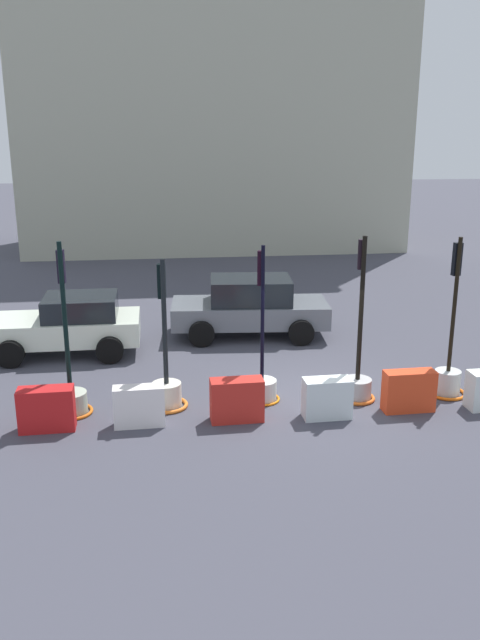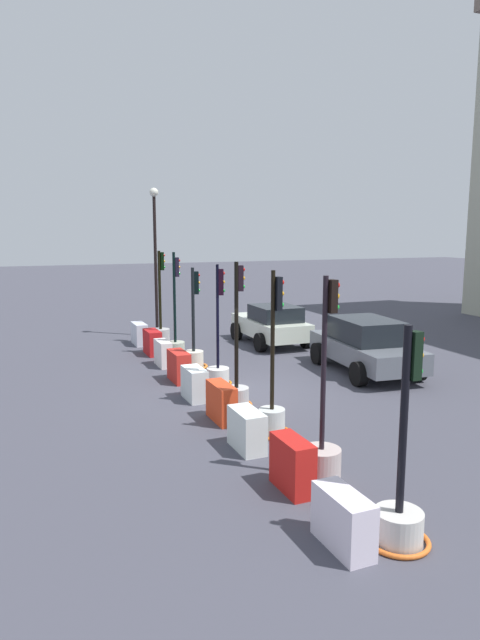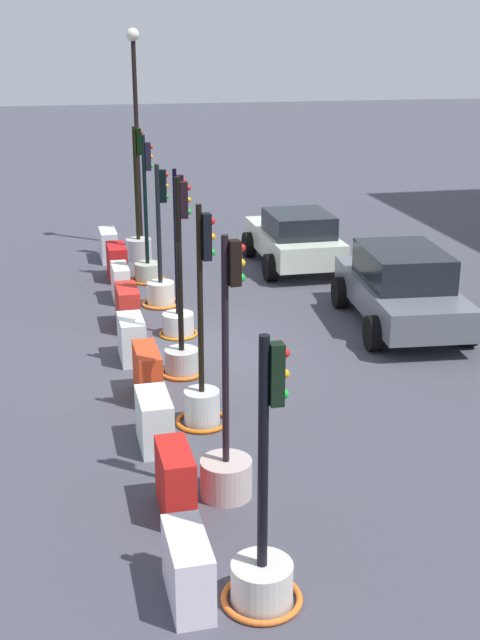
{
  "view_description": "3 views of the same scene",
  "coord_description": "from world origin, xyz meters",
  "px_view_note": "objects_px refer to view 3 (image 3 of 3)",
  "views": [
    {
      "loc": [
        -3.25,
        -13.47,
        5.81
      ],
      "look_at": [
        -1.59,
        0.03,
        1.82
      ],
      "focal_mm": 37.23,
      "sensor_mm": 36.0,
      "label": 1
    },
    {
      "loc": [
        13.47,
        -5.03,
        4.38
      ],
      "look_at": [
        -1.27,
        0.66,
        1.8
      ],
      "focal_mm": 30.88,
      "sensor_mm": 36.0,
      "label": 2
    },
    {
      "loc": [
        15.01,
        -2.16,
        5.96
      ],
      "look_at": [
        2.68,
        0.43,
        1.58
      ],
      "focal_mm": 46.57,
      "sensor_mm": 36.0,
      "label": 3
    }
  ],
  "objects_px": {
    "traffic_light_6": "(227,456)",
    "car_white_van": "(295,238)",
    "construction_barrier_0": "(109,245)",
    "construction_barrier_2": "(121,283)",
    "construction_barrier_4": "(132,339)",
    "construction_barrier_1": "(117,262)",
    "car_grey_saloon": "(401,287)",
    "traffic_light_7": "(263,564)",
    "construction_barrier_8": "(188,569)",
    "construction_barrier_7": "(176,481)",
    "traffic_light_0": "(139,237)",
    "traffic_light_5": "(202,390)",
    "traffic_light_2": "(161,283)",
    "traffic_light_3": "(178,311)",
    "construction_barrier_6": "(154,421)",
    "traffic_light_1": "(148,261)",
    "construction_barrier_5": "(147,373)",
    "traffic_light_4": "(182,345)",
    "construction_barrier_3": "(128,308)",
    "street_lamp_post": "(136,111)"
  },
  "relations": [
    {
      "from": "construction_barrier_8",
      "to": "traffic_light_4",
      "type": "bearing_deg",
      "value": 172.5
    },
    {
      "from": "construction_barrier_5",
      "to": "construction_barrier_6",
      "type": "xyz_separation_m",
      "value": [
        1.79,
        -0.08,
        -0.03
      ]
    },
    {
      "from": "traffic_light_6",
      "to": "car_white_van",
      "type": "height_order",
      "value": "traffic_light_6"
    },
    {
      "from": "traffic_light_3",
      "to": "construction_barrier_4",
      "type": "distance_m",
      "value": 1.61
    },
    {
      "from": "traffic_light_2",
      "to": "construction_barrier_6",
      "type": "xyz_separation_m",
      "value": [
        6.87,
        -0.91,
        -0.1
      ]
    },
    {
      "from": "traffic_light_0",
      "to": "construction_barrier_5",
      "type": "distance_m",
      "value": 9.28
    },
    {
      "from": "traffic_light_2",
      "to": "traffic_light_3",
      "type": "height_order",
      "value": "traffic_light_3"
    },
    {
      "from": "traffic_light_7",
      "to": "construction_barrier_8",
      "type": "height_order",
      "value": "traffic_light_7"
    },
    {
      "from": "traffic_light_3",
      "to": "traffic_light_6",
      "type": "height_order",
      "value": "traffic_light_6"
    },
    {
      "from": "traffic_light_5",
      "to": "construction_barrier_2",
      "type": "distance_m",
      "value": 6.87
    },
    {
      "from": "construction_barrier_1",
      "to": "traffic_light_2",
      "type": "bearing_deg",
      "value": 19.55
    },
    {
      "from": "construction_barrier_7",
      "to": "car_white_van",
      "type": "relative_size",
      "value": 0.25
    },
    {
      "from": "construction_barrier_7",
      "to": "car_grey_saloon",
      "type": "bearing_deg",
      "value": 138.06
    },
    {
      "from": "traffic_light_3",
      "to": "car_grey_saloon",
      "type": "relative_size",
      "value": 0.76
    },
    {
      "from": "traffic_light_0",
      "to": "car_white_van",
      "type": "height_order",
      "value": "traffic_light_0"
    },
    {
      "from": "traffic_light_2",
      "to": "street_lamp_post",
      "type": "relative_size",
      "value": 0.53
    },
    {
      "from": "traffic_light_4",
      "to": "construction_barrier_3",
      "type": "xyz_separation_m",
      "value": [
        -2.76,
        -0.77,
        -0.12
      ]
    },
    {
      "from": "traffic_light_2",
      "to": "traffic_light_7",
      "type": "bearing_deg",
      "value": -0.81
    },
    {
      "from": "traffic_light_2",
      "to": "traffic_light_3",
      "type": "relative_size",
      "value": 0.94
    },
    {
      "from": "traffic_light_0",
      "to": "traffic_light_7",
      "type": "xyz_separation_m",
      "value": [
        14.95,
        -0.03,
        -0.13
      ]
    },
    {
      "from": "traffic_light_6",
      "to": "construction_barrier_4",
      "type": "relative_size",
      "value": 3.63
    },
    {
      "from": "traffic_light_4",
      "to": "traffic_light_7",
      "type": "height_order",
      "value": "traffic_light_4"
    },
    {
      "from": "traffic_light_6",
      "to": "construction_barrier_7",
      "type": "xyz_separation_m",
      "value": [
        0.28,
        -0.73,
        -0.13
      ]
    },
    {
      "from": "traffic_light_6",
      "to": "car_white_van",
      "type": "xyz_separation_m",
      "value": [
        -11.0,
        3.98,
        0.2
      ]
    },
    {
      "from": "construction_barrier_7",
      "to": "traffic_light_3",
      "type": "bearing_deg",
      "value": 171.85
    },
    {
      "from": "traffic_light_1",
      "to": "construction_barrier_5",
      "type": "xyz_separation_m",
      "value": [
        7.07,
        -0.73,
        -0.08
      ]
    },
    {
      "from": "traffic_light_1",
      "to": "construction_barrier_5",
      "type": "bearing_deg",
      "value": -5.92
    },
    {
      "from": "traffic_light_5",
      "to": "construction_barrier_2",
      "type": "xyz_separation_m",
      "value": [
        -6.82,
        -0.81,
        -0.17
      ]
    },
    {
      "from": "traffic_light_0",
      "to": "car_grey_saloon",
      "type": "bearing_deg",
      "value": 36.71
    },
    {
      "from": "construction_barrier_6",
      "to": "construction_barrier_8",
      "type": "height_order",
      "value": "construction_barrier_6"
    },
    {
      "from": "traffic_light_1",
      "to": "traffic_light_3",
      "type": "height_order",
      "value": "traffic_light_1"
    },
    {
      "from": "traffic_light_4",
      "to": "traffic_light_7",
      "type": "distance_m",
      "value": 6.6
    },
    {
      "from": "traffic_light_4",
      "to": "construction_barrier_2",
      "type": "height_order",
      "value": "traffic_light_4"
    },
    {
      "from": "traffic_light_2",
      "to": "construction_barrier_3",
      "type": "bearing_deg",
      "value": -31.63
    },
    {
      "from": "construction_barrier_5",
      "to": "traffic_light_7",
      "type": "bearing_deg",
      "value": 6.77
    },
    {
      "from": "traffic_light_0",
      "to": "construction_barrier_8",
      "type": "relative_size",
      "value": 3.44
    },
    {
      "from": "traffic_light_5",
      "to": "construction_barrier_0",
      "type": "xyz_separation_m",
      "value": [
        -10.53,
        -0.87,
        -0.17
      ]
    },
    {
      "from": "traffic_light_2",
      "to": "construction_barrier_6",
      "type": "distance_m",
      "value": 6.93
    },
    {
      "from": "construction_barrier_4",
      "to": "construction_barrier_0",
      "type": "bearing_deg",
      "value": -180.0
    },
    {
      "from": "construction_barrier_0",
      "to": "construction_barrier_2",
      "type": "xyz_separation_m",
      "value": [
        3.71,
        0.06,
        0.0
      ]
    },
    {
      "from": "traffic_light_2",
      "to": "construction_barrier_3",
      "type": "height_order",
      "value": "traffic_light_2"
    },
    {
      "from": "traffic_light_4",
      "to": "traffic_light_5",
      "type": "relative_size",
      "value": 1.02
    },
    {
      "from": "construction_barrier_6",
      "to": "construction_barrier_7",
      "type": "relative_size",
      "value": 1.04
    },
    {
      "from": "traffic_light_5",
      "to": "car_white_van",
      "type": "xyz_separation_m",
      "value": [
        -8.77,
        3.94,
        0.2
      ]
    },
    {
      "from": "construction_barrier_4",
      "to": "construction_barrier_8",
      "type": "relative_size",
      "value": 0.95
    },
    {
      "from": "construction_barrier_0",
      "to": "construction_barrier_1",
      "type": "relative_size",
      "value": 1.03
    },
    {
      "from": "construction_barrier_5",
      "to": "construction_barrier_8",
      "type": "distance_m",
      "value": 5.51
    },
    {
      "from": "traffic_light_4",
      "to": "street_lamp_post",
      "type": "relative_size",
      "value": 0.6
    },
    {
      "from": "construction_barrier_4",
      "to": "construction_barrier_7",
      "type": "bearing_deg",
      "value": 1.07
    },
    {
      "from": "traffic_light_6",
      "to": "car_grey_saloon",
      "type": "distance_m",
      "value": 7.81
    }
  ]
}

